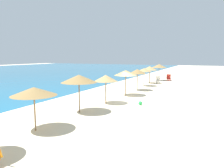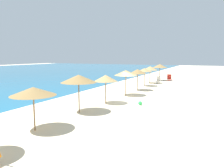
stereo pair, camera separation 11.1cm
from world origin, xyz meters
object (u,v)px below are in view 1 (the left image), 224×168
lounge_chair_1 (169,78)px  lounge_chair_2 (157,81)px  beach_umbrella_6 (137,71)px  beach_umbrella_5 (126,73)px  beach_umbrella_7 (144,70)px  beach_umbrella_9 (159,66)px  beach_umbrella_4 (106,78)px  beach_ball (140,103)px  beach_umbrella_2 (34,91)px  beach_umbrella_8 (150,68)px  beach_umbrella_3 (79,79)px

lounge_chair_1 → lounge_chair_2: (-4.58, 0.95, 0.00)m
beach_umbrella_6 → lounge_chair_2: size_ratio=1.43×
beach_umbrella_5 → beach_umbrella_7: bearing=2.5°
beach_umbrella_9 → lounge_chair_1: beach_umbrella_9 is taller
beach_umbrella_4 → lounge_chair_2: size_ratio=1.39×
beach_umbrella_4 → beach_umbrella_5: bearing=-2.3°
beach_ball → lounge_chair_1: bearing=3.5°
beach_umbrella_5 → beach_umbrella_2: bearing=177.0°
beach_umbrella_5 → lounge_chair_2: bearing=-2.7°
beach_umbrella_6 → beach_ball: beach_umbrella_6 is taller
beach_umbrella_8 → beach_umbrella_7: bearing=-176.9°
beach_umbrella_9 → lounge_chair_2: beach_umbrella_9 is taller
beach_umbrella_6 → beach_umbrella_7: (3.97, 0.35, -0.06)m
beach_umbrella_2 → beach_umbrella_7: bearing=-0.8°
beach_umbrella_9 → lounge_chair_1: (0.68, -1.49, -2.02)m
beach_umbrella_4 → beach_umbrella_5: size_ratio=0.94×
beach_umbrella_2 → beach_ball: (8.32, -3.30, -1.98)m
beach_umbrella_9 → lounge_chair_2: size_ratio=1.54×
beach_umbrella_4 → beach_umbrella_6: beach_umbrella_6 is taller
beach_umbrella_3 → beach_umbrella_9: 22.82m
beach_umbrella_3 → beach_umbrella_8: 18.76m
beach_umbrella_2 → lounge_chair_1: beach_umbrella_2 is taller
beach_umbrella_4 → beach_umbrella_3: bearing=173.4°
beach_umbrella_2 → beach_umbrella_7: size_ratio=1.01×
beach_umbrella_3 → beach_umbrella_8: beach_umbrella_3 is taller
lounge_chair_1 → beach_ball: (-19.40, -1.20, -0.23)m
beach_umbrella_6 → beach_umbrella_7: 3.98m
beach_umbrella_4 → lounge_chair_1: size_ratio=1.48×
beach_umbrella_7 → lounge_chair_2: size_ratio=1.37×
beach_ball → beach_umbrella_7: bearing=15.0°
beach_umbrella_2 → beach_ball: size_ratio=7.22×
beach_umbrella_7 → lounge_chair_2: (3.58, -0.86, -1.77)m
beach_umbrella_6 → lounge_chair_1: 12.36m
beach_umbrella_4 → lounge_chair_1: (20.04, -1.64, -1.77)m
beach_umbrella_9 → beach_umbrella_2: bearing=178.7°
beach_umbrella_8 → lounge_chair_1: (4.73, -1.99, -1.83)m
lounge_chair_1 → beach_umbrella_7: bearing=62.5°
beach_umbrella_5 → beach_umbrella_7: beach_umbrella_5 is taller
beach_umbrella_3 → beach_umbrella_4: beach_umbrella_3 is taller
lounge_chair_2 → beach_umbrella_6: bearing=97.7°
beach_umbrella_2 → beach_umbrella_6: 15.60m
beach_umbrella_2 → beach_umbrella_4: (7.68, -0.45, 0.02)m
beach_umbrella_5 → beach_umbrella_6: size_ratio=1.04×
beach_umbrella_9 → beach_ball: (-18.72, -2.69, -2.24)m
beach_umbrella_2 → beach_umbrella_9: beach_umbrella_9 is taller
beach_umbrella_4 → beach_umbrella_7: 11.87m
beach_umbrella_4 → beach_ball: size_ratio=7.28×
beach_umbrella_8 → beach_umbrella_9: (4.06, -0.50, 0.19)m
beach_umbrella_2 → beach_umbrella_3: (4.23, -0.06, 0.28)m
beach_umbrella_5 → lounge_chair_1: size_ratio=1.58×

